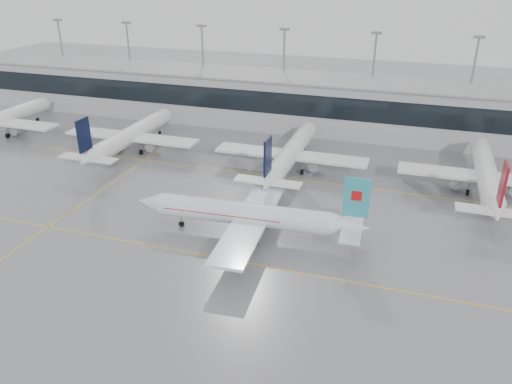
% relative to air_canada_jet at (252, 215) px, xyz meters
% --- Properties ---
extents(ground, '(320.00, 320.00, 0.00)m').
position_rel_air_canada_jet_xyz_m(ground, '(-0.87, -7.22, -3.51)').
color(ground, slate).
rests_on(ground, ground).
extents(taxi_line_main, '(120.00, 0.25, 0.01)m').
position_rel_air_canada_jet_xyz_m(taxi_line_main, '(-0.87, -7.22, -3.50)').
color(taxi_line_main, gold).
rests_on(taxi_line_main, ground).
extents(taxi_line_north, '(120.00, 0.25, 0.01)m').
position_rel_air_canada_jet_xyz_m(taxi_line_north, '(-0.87, 22.78, -3.50)').
color(taxi_line_north, gold).
rests_on(taxi_line_north, ground).
extents(taxi_line_cross, '(0.25, 60.00, 0.01)m').
position_rel_air_canada_jet_xyz_m(taxi_line_cross, '(-30.87, 7.78, -3.50)').
color(taxi_line_cross, gold).
rests_on(taxi_line_cross, ground).
extents(terminal, '(180.00, 15.00, 12.00)m').
position_rel_air_canada_jet_xyz_m(terminal, '(-0.87, 54.78, 2.49)').
color(terminal, '#9E9EA2').
rests_on(terminal, ground).
extents(terminal_glass, '(180.00, 0.20, 5.00)m').
position_rel_air_canada_jet_xyz_m(terminal_glass, '(-0.87, 47.23, 3.99)').
color(terminal_glass, black).
rests_on(terminal_glass, ground).
extents(terminal_roof, '(182.00, 16.00, 0.40)m').
position_rel_air_canada_jet_xyz_m(terminal_roof, '(-0.87, 54.78, 8.69)').
color(terminal_roof, gray).
rests_on(terminal_roof, ground).
extents(light_masts, '(156.40, 1.00, 22.60)m').
position_rel_air_canada_jet_xyz_m(light_masts, '(-0.87, 60.78, 9.84)').
color(light_masts, gray).
rests_on(light_masts, ground).
extents(air_canada_jet, '(35.64, 28.31, 11.09)m').
position_rel_air_canada_jet_xyz_m(air_canada_jet, '(0.00, 0.00, 0.00)').
color(air_canada_jet, silver).
rests_on(air_canada_jet, ground).
extents(parked_jet_a, '(29.64, 36.96, 11.72)m').
position_rel_air_canada_jet_xyz_m(parked_jet_a, '(-70.87, 26.47, 0.21)').
color(parked_jet_a, silver).
rests_on(parked_jet_a, ground).
extents(parked_jet_b, '(29.64, 36.96, 11.72)m').
position_rel_air_canada_jet_xyz_m(parked_jet_b, '(-35.87, 26.47, 0.21)').
color(parked_jet_b, silver).
rests_on(parked_jet_b, ground).
extents(parked_jet_c, '(29.64, 36.96, 11.72)m').
position_rel_air_canada_jet_xyz_m(parked_jet_c, '(-0.87, 26.47, 0.21)').
color(parked_jet_c, silver).
rests_on(parked_jet_c, ground).
extents(parked_jet_d, '(29.64, 36.96, 11.72)m').
position_rel_air_canada_jet_xyz_m(parked_jet_d, '(34.13, 26.47, 0.21)').
color(parked_jet_d, silver).
rests_on(parked_jet_d, ground).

